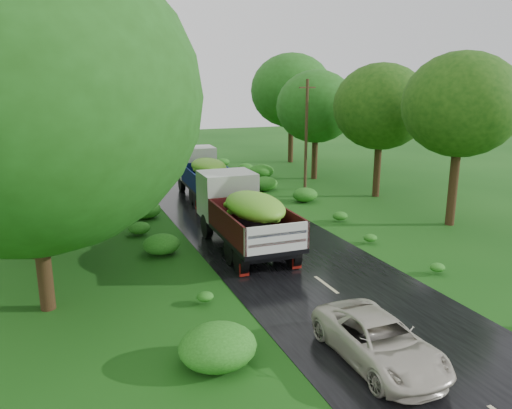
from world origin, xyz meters
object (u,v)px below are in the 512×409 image
car (379,341)px  truck_far (203,171)px  truck_near (242,210)px  utility_pole (306,134)px

car → truck_far: bearing=87.1°
truck_near → car: bearing=-88.3°
car → utility_pole: size_ratio=0.59×
car → utility_pole: bearing=68.0°
truck_near → utility_pole: bearing=51.2°
truck_near → truck_far: size_ratio=1.03×
truck_far → utility_pole: utility_pole is taller
truck_far → utility_pole: bearing=-1.1°
truck_near → car: 9.74m
utility_pole → car: bearing=-120.9°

